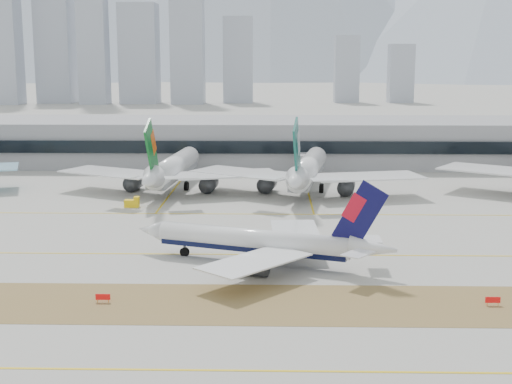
{
  "coord_description": "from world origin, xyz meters",
  "views": [
    {
      "loc": [
        3.47,
        -132.32,
        35.55
      ],
      "look_at": [
        0.01,
        18.0,
        7.5
      ],
      "focal_mm": 50.0,
      "sensor_mm": 36.0,
      "label": 1
    }
  ],
  "objects_px": {
    "widebody_cathay": "(307,171)",
    "terminal": "(262,141)",
    "taxiing_airliner": "(262,242)",
    "widebody_eva": "(172,169)"
  },
  "relations": [
    {
      "from": "widebody_cathay",
      "to": "terminal",
      "type": "distance_m",
      "value": 58.7
    },
    {
      "from": "widebody_cathay",
      "to": "terminal",
      "type": "bearing_deg",
      "value": 21.95
    },
    {
      "from": "widebody_eva",
      "to": "widebody_cathay",
      "type": "distance_m",
      "value": 36.98
    },
    {
      "from": "taxiing_airliner",
      "to": "widebody_cathay",
      "type": "height_order",
      "value": "widebody_cathay"
    },
    {
      "from": "taxiing_airliner",
      "to": "widebody_eva",
      "type": "bearing_deg",
      "value": -50.42
    },
    {
      "from": "widebody_eva",
      "to": "terminal",
      "type": "relative_size",
      "value": 0.22
    },
    {
      "from": "widebody_cathay",
      "to": "taxiing_airliner",
      "type": "bearing_deg",
      "value": -179.96
    },
    {
      "from": "widebody_eva",
      "to": "terminal",
      "type": "xyz_separation_m",
      "value": [
        24.03,
        54.81,
        1.66
      ]
    },
    {
      "from": "widebody_eva",
      "to": "terminal",
      "type": "distance_m",
      "value": 59.87
    },
    {
      "from": "taxiing_airliner",
      "to": "widebody_eva",
      "type": "xyz_separation_m",
      "value": [
        -25.73,
        71.08,
        1.91
      ]
    }
  ]
}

